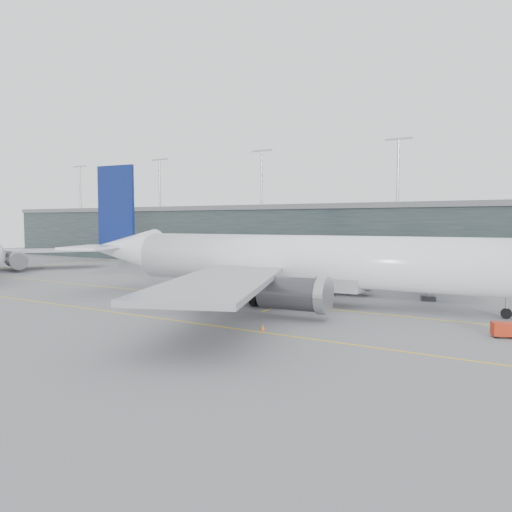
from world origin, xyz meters
The scene contains 15 objects.
ground centered at (0.00, 0.00, 0.00)m, with size 320.00×320.00×0.00m, color slate.
taxiline_a centered at (0.00, -4.00, 0.01)m, with size 160.00×0.25×0.02m, color yellow.
taxiline_b centered at (0.00, -20.00, 0.01)m, with size 160.00×0.25×0.02m, color yellow.
taxiline_lead_main centered at (5.00, 20.00, 0.01)m, with size 0.25×60.00×0.02m, color yellow.
taxiline_lead_adj centered at (-75.00, 20.00, 0.01)m, with size 0.25×60.00×0.02m, color yellow.
terminal centered at (0.00, 58.00, 7.62)m, with size 240.00×36.00×29.00m.
main_aircraft centered at (6.47, -1.66, 5.68)m, with size 72.27×67.58×20.26m.
jet_bridge centered at (17.86, 22.55, 4.69)m, with size 17.66×43.40×6.26m.
gse_cart centered at (31.92, -9.67, 0.81)m, with size 2.51×2.11×1.46m.
uld_a centered at (-4.47, 10.77, 1.06)m, with size 2.60×2.29×2.01m.
uld_b centered at (-2.40, 10.94, 0.99)m, with size 2.13×1.73×1.89m.
uld_c centered at (0.92, 10.04, 0.92)m, with size 2.33×2.10×1.75m.
cone_wing_stbd centered at (10.43, -19.03, 0.32)m, with size 0.40×0.40×0.64m, color orange.
cone_wing_port centered at (8.94, 12.57, 0.31)m, with size 0.39×0.39×0.61m, color #EE3B0D.
cone_tail centered at (-6.88, -10.71, 0.36)m, with size 0.46×0.46×0.73m, color #CE5A0B.
Camera 1 is at (36.46, -62.54, 11.20)m, focal length 35.00 mm.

